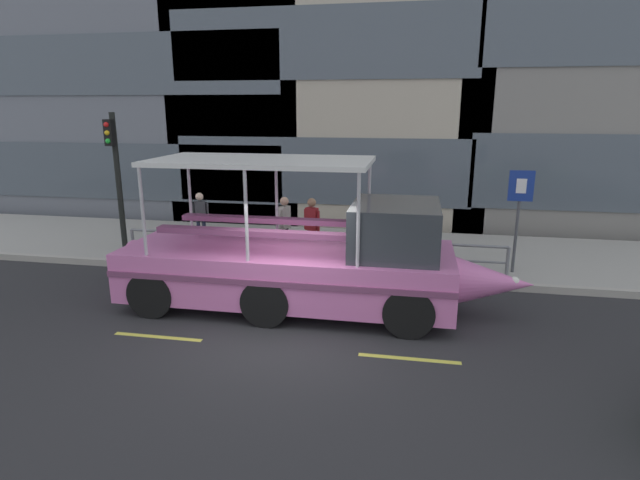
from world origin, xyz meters
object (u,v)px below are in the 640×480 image
(traffic_light_pole, at_px, (116,169))
(pedestrian_near_stern, at_px, (200,215))
(parking_sign, at_px, (519,204))
(pedestrian_mid_right, at_px, (285,221))
(pedestrian_mid_left, at_px, (312,223))
(pedestrian_near_bow, at_px, (432,228))
(duck_tour_boat, at_px, (310,262))

(traffic_light_pole, height_order, pedestrian_near_stern, traffic_light_pole)
(parking_sign, height_order, pedestrian_mid_right, parking_sign)
(pedestrian_mid_left, bearing_deg, pedestrian_near_bow, 7.40)
(duck_tour_boat, bearing_deg, parking_sign, 30.35)
(duck_tour_boat, bearing_deg, pedestrian_mid_right, 114.21)
(parking_sign, relative_size, pedestrian_near_bow, 1.63)
(duck_tour_boat, height_order, pedestrian_near_bow, duck_tour_boat)
(pedestrian_near_bow, distance_m, pedestrian_mid_right, 4.02)
(parking_sign, distance_m, pedestrian_mid_left, 5.34)
(traffic_light_pole, relative_size, duck_tour_boat, 0.45)
(duck_tour_boat, relative_size, pedestrian_mid_right, 5.11)
(pedestrian_mid_right, bearing_deg, pedestrian_near_stern, 168.31)
(traffic_light_pole, bearing_deg, parking_sign, 0.18)
(pedestrian_mid_left, xyz_separation_m, pedestrian_mid_right, (-0.79, 0.11, -0.01))
(pedestrian_near_bow, bearing_deg, traffic_light_pole, -176.62)
(duck_tour_boat, height_order, pedestrian_near_stern, duck_tour_boat)
(parking_sign, xyz_separation_m, pedestrian_mid_right, (-6.08, 0.18, -0.73))
(traffic_light_pole, distance_m, pedestrian_near_bow, 8.99)
(traffic_light_pole, bearing_deg, pedestrian_mid_left, 1.07)
(traffic_light_pole, height_order, parking_sign, traffic_light_pole)
(duck_tour_boat, xyz_separation_m, pedestrian_near_bow, (2.68, 3.27, 0.11))
(pedestrian_near_bow, bearing_deg, pedestrian_near_stern, 177.82)
(traffic_light_pole, xyz_separation_m, pedestrian_near_stern, (2.12, 0.78, -1.41))
(pedestrian_near_bow, height_order, pedestrian_mid_right, pedestrian_mid_right)
(parking_sign, bearing_deg, pedestrian_mid_right, 178.30)
(traffic_light_pole, distance_m, pedestrian_near_stern, 2.66)
(traffic_light_pole, height_order, pedestrian_near_bow, traffic_light_pole)
(parking_sign, bearing_deg, traffic_light_pole, -179.82)
(duck_tour_boat, bearing_deg, traffic_light_pole, 156.04)
(parking_sign, bearing_deg, duck_tour_boat, -149.65)
(parking_sign, relative_size, duck_tour_boat, 0.30)
(parking_sign, xyz_separation_m, pedestrian_near_stern, (-8.81, 0.75, -0.77))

